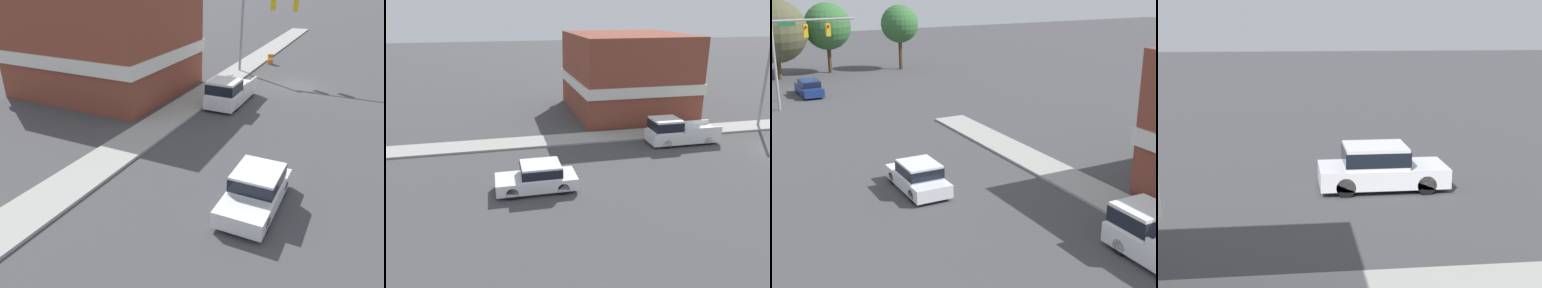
{
  "view_description": "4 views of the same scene",
  "coord_description": "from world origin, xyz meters",
  "views": [
    {
      "loc": [
        -5.43,
        30.22,
        8.88
      ],
      "look_at": [
        1.08,
        16.97,
        1.8
      ],
      "focal_mm": 35.0,
      "sensor_mm": 36.0,
      "label": 1
    },
    {
      "loc": [
        -21.01,
        19.65,
        9.59
      ],
      "look_at": [
        -1.42,
        15.25,
        2.28
      ],
      "focal_mm": 35.0,
      "sensor_mm": 36.0,
      "label": 2
    },
    {
      "loc": [
        -12.01,
        -6.18,
        10.68
      ],
      "look_at": [
        -0.45,
        15.78,
        2.81
      ],
      "focal_mm": 50.0,
      "sensor_mm": 36.0,
      "label": 3
    },
    {
      "loc": [
        15.72,
        14.65,
        5.66
      ],
      "look_at": [
        -0.94,
        16.51,
        1.89
      ],
      "focal_mm": 50.0,
      "sensor_mm": 36.0,
      "label": 4
    }
  ],
  "objects": [
    {
      "name": "sidewalk_curb",
      "position": [
        5.7,
        0.0,
        0.07
      ],
      "size": [
        2.4,
        60.0,
        0.14
      ],
      "color": "#9E9E99",
      "rests_on": "ground"
    },
    {
      "name": "car_lead",
      "position": [
        -2.12,
        17.67,
        0.81
      ],
      "size": [
        1.93,
        4.44,
        1.57
      ],
      "color": "black",
      "rests_on": "ground"
    },
    {
      "name": "corner_brick_building",
      "position": [
        13.1,
        7.27,
        3.62
      ],
      "size": [
        11.71,
        10.5,
        7.39
      ],
      "color": "brown",
      "rests_on": "ground"
    },
    {
      "name": "pickup_truck_parked",
      "position": [
        3.29,
        6.69,
        0.96
      ],
      "size": [
        2.03,
        5.29,
        1.98
      ],
      "color": "black",
      "rests_on": "ground"
    }
  ]
}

